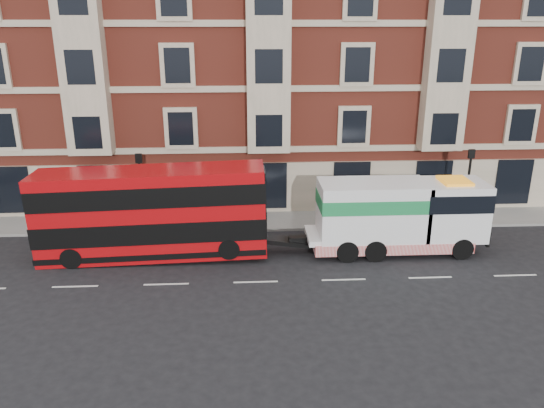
# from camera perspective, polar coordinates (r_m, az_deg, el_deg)

# --- Properties ---
(ground) EXTENTS (120.00, 120.00, 0.00)m
(ground) POSITION_cam_1_polar(r_m,az_deg,el_deg) (24.12, -1.76, -8.39)
(ground) COLOR black
(ground) RESTS_ON ground
(sidewalk) EXTENTS (90.00, 3.00, 0.15)m
(sidewalk) POSITION_cam_1_polar(r_m,az_deg,el_deg) (30.94, -2.12, -1.84)
(sidewalk) COLOR slate
(sidewalk) RESTS_ON ground
(victorian_terrace) EXTENTS (45.00, 12.00, 20.40)m
(victorian_terrace) POSITION_cam_1_polar(r_m,az_deg,el_deg) (36.41, -1.73, 17.44)
(victorian_terrace) COLOR maroon
(victorian_terrace) RESTS_ON ground
(lamp_post_west) EXTENTS (0.35, 0.15, 4.35)m
(lamp_post_west) POSITION_cam_1_polar(r_m,az_deg,el_deg) (29.39, -13.91, 1.82)
(lamp_post_west) COLOR black
(lamp_post_west) RESTS_ON sidewalk
(lamp_post_east) EXTENTS (0.35, 0.15, 4.35)m
(lamp_post_east) POSITION_cam_1_polar(r_m,az_deg,el_deg) (31.42, 20.34, 2.29)
(lamp_post_east) COLOR black
(lamp_post_east) RESTS_ON sidewalk
(double_decker_bus) EXTENTS (11.02, 2.53, 4.46)m
(double_decker_bus) POSITION_cam_1_polar(r_m,az_deg,el_deg) (26.34, -12.81, -0.83)
(double_decker_bus) COLOR #AD090D
(double_decker_bus) RESTS_ON ground
(tow_truck) EXTENTS (8.83, 2.61, 3.68)m
(tow_truck) POSITION_cam_1_polar(r_m,az_deg,el_deg) (27.16, 13.20, -1.17)
(tow_truck) COLOR white
(tow_truck) RESTS_ON ground
(pedestrian) EXTENTS (0.66, 0.63, 1.53)m
(pedestrian) POSITION_cam_1_polar(r_m,az_deg,el_deg) (32.51, -23.03, -0.79)
(pedestrian) COLOR #17202E
(pedestrian) RESTS_ON sidewalk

